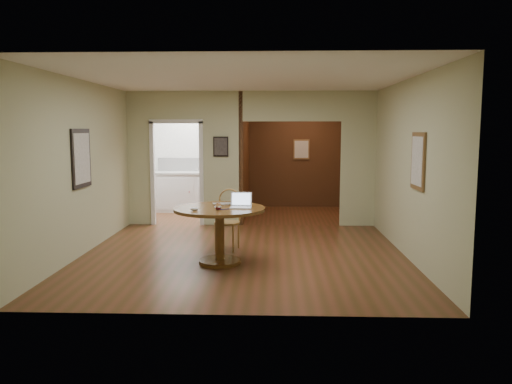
{
  "coord_description": "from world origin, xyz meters",
  "views": [
    {
      "loc": [
        0.47,
        -7.52,
        1.93
      ],
      "look_at": [
        0.21,
        -0.2,
        1.02
      ],
      "focal_mm": 35.0,
      "sensor_mm": 36.0,
      "label": 1
    }
  ],
  "objects_px": {
    "dining_table": "(220,222)",
    "open_laptop": "(241,203)",
    "chair": "(228,216)",
    "closed_laptop": "(225,204)"
  },
  "relations": [
    {
      "from": "dining_table",
      "to": "chair",
      "type": "height_order",
      "value": "chair"
    },
    {
      "from": "dining_table",
      "to": "open_laptop",
      "type": "distance_m",
      "value": 0.41
    },
    {
      "from": "dining_table",
      "to": "chair",
      "type": "bearing_deg",
      "value": 87.46
    },
    {
      "from": "dining_table",
      "to": "open_laptop",
      "type": "relative_size",
      "value": 4.26
    },
    {
      "from": "chair",
      "to": "open_laptop",
      "type": "distance_m",
      "value": 0.97
    },
    {
      "from": "open_laptop",
      "to": "chair",
      "type": "bearing_deg",
      "value": 108.62
    },
    {
      "from": "chair",
      "to": "closed_laptop",
      "type": "distance_m",
      "value": 0.73
    },
    {
      "from": "chair",
      "to": "dining_table",
      "type": "bearing_deg",
      "value": -79.76
    },
    {
      "from": "dining_table",
      "to": "chair",
      "type": "relative_size",
      "value": 1.34
    },
    {
      "from": "chair",
      "to": "closed_laptop",
      "type": "xyz_separation_m",
      "value": [
        0.01,
        -0.67,
        0.29
      ]
    }
  ]
}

